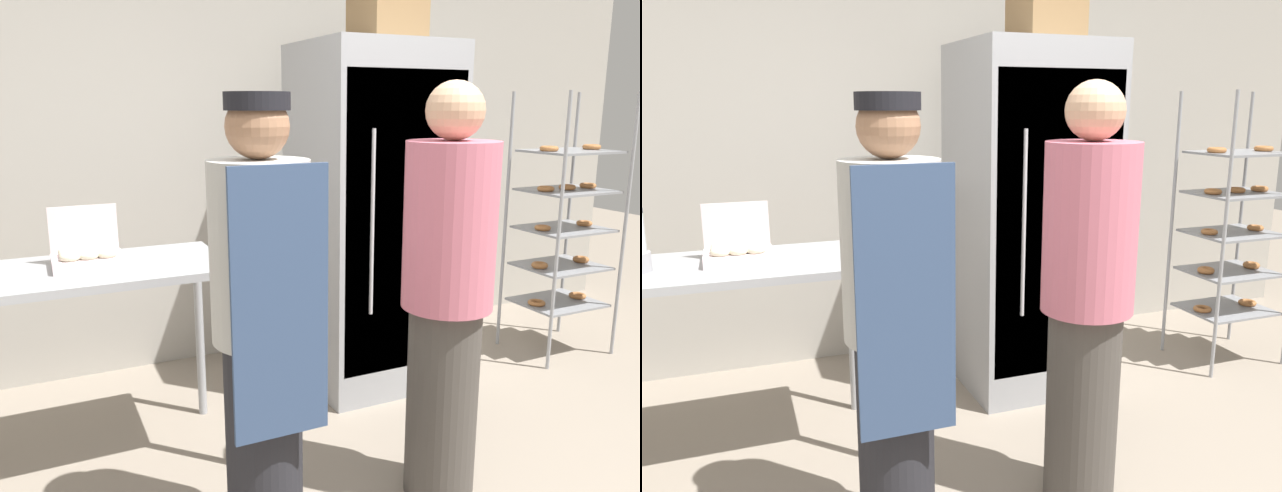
{
  "view_description": "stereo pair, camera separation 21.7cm",
  "coord_description": "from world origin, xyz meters",
  "views": [
    {
      "loc": [
        -1.21,
        -1.51,
        1.62
      ],
      "look_at": [
        -0.12,
        0.79,
        1.03
      ],
      "focal_mm": 35.0,
      "sensor_mm": 36.0,
      "label": 1
    },
    {
      "loc": [
        -1.01,
        -1.59,
        1.62
      ],
      "look_at": [
        -0.12,
        0.79,
        1.03
      ],
      "focal_mm": 35.0,
      "sensor_mm": 36.0,
      "label": 2
    }
  ],
  "objects": [
    {
      "name": "refrigerator",
      "position": [
        0.57,
        1.57,
        0.97
      ],
      "size": [
        0.78,
        0.78,
        1.94
      ],
      "color": "#9EA0A5",
      "rests_on": "ground_plane"
    },
    {
      "name": "baking_rack",
      "position": [
        1.91,
        1.4,
        0.84
      ],
      "size": [
        0.59,
        0.48,
        1.69
      ],
      "color": "#93969B",
      "rests_on": "ground_plane"
    },
    {
      "name": "cardboard_storage_box",
      "position": [
        0.65,
        1.58,
        2.08
      ],
      "size": [
        0.33,
        0.34,
        0.28
      ],
      "color": "#937047",
      "rests_on": "refrigerator"
    },
    {
      "name": "back_wall",
      "position": [
        0.0,
        2.35,
        1.54
      ],
      "size": [
        6.4,
        0.12,
        3.08
      ],
      "primitive_type": "cube",
      "color": "#ADA89E",
      "rests_on": "ground_plane"
    },
    {
      "name": "prep_counter",
      "position": [
        -1.04,
        1.26,
        0.82
      ],
      "size": [
        1.21,
        0.61,
        0.93
      ],
      "color": "#9EA0A5",
      "rests_on": "ground_plane"
    },
    {
      "name": "person_customer",
      "position": [
        0.26,
        0.42,
        0.87
      ],
      "size": [
        0.36,
        0.36,
        1.7
      ],
      "color": "#47423D",
      "rests_on": "ground_plane"
    },
    {
      "name": "person_baker",
      "position": [
        -0.51,
        0.46,
        0.86
      ],
      "size": [
        0.35,
        0.37,
        1.66
      ],
      "color": "#232328",
      "rests_on": "ground_plane"
    },
    {
      "name": "donut_box",
      "position": [
        -1.01,
        1.26,
        0.98
      ],
      "size": [
        0.29,
        0.21,
        0.25
      ],
      "color": "silver",
      "rests_on": "prep_counter"
    }
  ]
}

